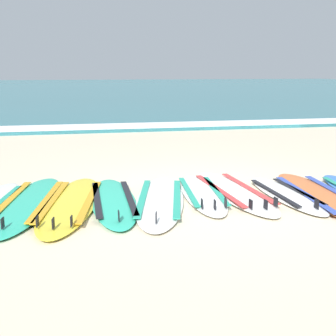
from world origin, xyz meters
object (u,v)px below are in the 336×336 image
Objects in this scene: surfboard_1 at (28,203)px; surfboard_8 at (320,195)px; surfboard_4 at (160,200)px; surfboard_5 at (202,193)px; surfboard_3 at (113,201)px; surfboard_7 at (286,194)px; surfboard_2 at (71,203)px; surfboard_6 at (233,191)px.

surfboard_1 is 3.84m from surfboard_8.
surfboard_4 and surfboard_5 have the same top height.
surfboard_3 is 1.22m from surfboard_5.
surfboard_7 is at bearing -2.44° from surfboard_4.
surfboard_4 is 1.72m from surfboard_7.
surfboard_1 is 1.25× the size of surfboard_5.
surfboard_3 is at bearing -175.06° from surfboard_5.
surfboard_4 is 2.16m from surfboard_8.
surfboard_2 is 3.30m from surfboard_8.
surfboard_1 and surfboard_7 have the same top height.
surfboard_7 is (0.64, -0.29, -0.00)m from surfboard_6.
surfboard_3 is 0.60m from surfboard_4.
surfboard_4 is (0.60, -0.09, -0.00)m from surfboard_3.
surfboard_2 is at bearing -176.58° from surfboard_5.
surfboard_1 is at bearing 179.74° from surfboard_5.
surfboard_1 is at bearing 172.80° from surfboard_4.
surfboard_6 is (0.45, 0.01, -0.00)m from surfboard_5.
surfboard_6 is 1.16m from surfboard_8.
surfboard_5 is at bearing 4.94° from surfboard_3.
surfboard_8 is (1.07, -0.43, -0.00)m from surfboard_6.
surfboard_1 is 0.54m from surfboard_2.
surfboard_2 is 1.16× the size of surfboard_3.
surfboard_8 is at bearing -5.88° from surfboard_4.
surfboard_7 is (1.72, -0.07, 0.00)m from surfboard_4.
surfboard_3 and surfboard_5 have the same top height.
surfboard_1 and surfboard_5 have the same top height.
surfboard_5 is 0.82× the size of surfboard_8.
surfboard_1 is 1.00× the size of surfboard_2.
surfboard_8 is at bearing -19.07° from surfboard_7.
surfboard_6 is 1.25× the size of surfboard_7.
surfboard_4 and surfboard_6 have the same top height.
surfboard_8 is (2.75, -0.32, 0.00)m from surfboard_3.
surfboard_8 is (2.15, -0.22, 0.00)m from surfboard_4.
surfboard_4 is at bearing 177.56° from surfboard_7.
surfboard_8 is (3.28, -0.32, 0.00)m from surfboard_2.
surfboard_3 is 0.88× the size of surfboard_8.
surfboard_2 is at bearing -12.21° from surfboard_1.
surfboard_1 is 1.67m from surfboard_4.
surfboard_1 is 1.35× the size of surfboard_7.
surfboard_1 and surfboard_4 have the same top height.
surfboard_1 is at bearing 167.79° from surfboard_2.
surfboard_2 is 1.05× the size of surfboard_4.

